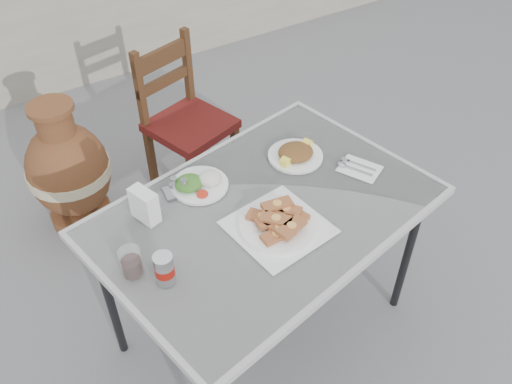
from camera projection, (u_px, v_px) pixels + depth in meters
ground at (278, 294)px, 2.63m from camera, size 80.00×80.00×0.00m
cafe_table at (266, 218)px, 2.03m from camera, size 1.37×1.06×0.75m
pide_plate at (278, 221)px, 1.90m from camera, size 0.35×0.35×0.07m
salad_rice_plate at (199, 183)px, 2.07m from camera, size 0.22×0.22×0.06m
salad_chopped_plate at (296, 154)px, 2.20m from camera, size 0.23×0.23×0.05m
soda_can at (164, 269)px, 1.71m from camera, size 0.06×0.06×0.12m
cola_glass at (132, 264)px, 1.74m from camera, size 0.07×0.07×0.10m
napkin_holder at (145, 205)px, 1.91m from camera, size 0.09×0.12×0.13m
condiment_caddy at (177, 189)px, 2.04m from camera, size 0.11×0.09×0.07m
cutlery_napkin at (357, 168)px, 2.16m from camera, size 0.18×0.20×0.01m
chair at (185, 121)px, 2.92m from camera, size 0.49×0.49×0.88m
terracotta_urn at (69, 171)px, 2.78m from camera, size 0.43×0.43×0.74m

